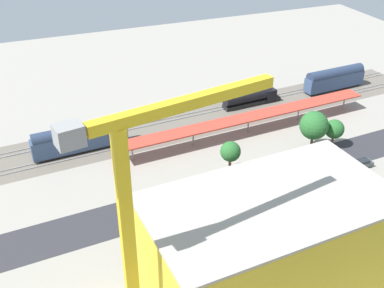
% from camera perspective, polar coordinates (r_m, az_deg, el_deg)
% --- Properties ---
extents(ground_plane, '(197.91, 197.91, 0.00)m').
position_cam_1_polar(ground_plane, '(93.83, 5.24, -3.34)').
color(ground_plane, gray).
rests_on(ground_plane, ground).
extents(rail_bed, '(124.37, 22.43, 0.01)m').
position_cam_1_polar(rail_bed, '(111.29, 0.13, 2.67)').
color(rail_bed, '#665E54').
rests_on(rail_bed, ground).
extents(street_asphalt, '(124.01, 16.75, 0.01)m').
position_cam_1_polar(street_asphalt, '(91.00, 6.34, -4.62)').
color(street_asphalt, '#2D2D33').
rests_on(street_asphalt, ground).
extents(track_rails, '(123.45, 16.02, 0.12)m').
position_cam_1_polar(track_rails, '(111.20, 0.13, 2.75)').
color(track_rails, '#9E9EA8').
rests_on(track_rails, ground).
extents(platform_canopy_near, '(60.93, 7.99, 3.97)m').
position_cam_1_polar(platform_canopy_near, '(105.98, 6.85, 3.21)').
color(platform_canopy_near, '#C63D2D').
rests_on(platform_canopy_near, ground).
extents(locomotive, '(15.70, 3.94, 5.36)m').
position_cam_1_polar(locomotive, '(119.85, 7.20, 5.58)').
color(locomotive, black).
rests_on(locomotive, ground).
extents(passenger_coach, '(17.68, 4.23, 6.07)m').
position_cam_1_polar(passenger_coach, '(132.32, 16.79, 7.58)').
color(passenger_coach, black).
rests_on(passenger_coach, ground).
extents(freight_coach_far, '(20.07, 4.11, 6.17)m').
position_cam_1_polar(freight_coach_far, '(101.05, -13.34, 0.75)').
color(freight_coach_far, black).
rests_on(freight_coach_far, ground).
extents(parked_car_0, '(4.21, 1.94, 1.74)m').
position_cam_1_polar(parked_car_0, '(100.29, 19.81, -2.27)').
color(parked_car_0, black).
rests_on(parked_car_0, ground).
extents(parked_car_1, '(4.64, 2.14, 1.75)m').
position_cam_1_polar(parked_car_1, '(96.35, 16.11, -3.01)').
color(parked_car_1, black).
rests_on(parked_car_1, ground).
extents(parked_car_2, '(4.83, 2.00, 1.76)m').
position_cam_1_polar(parked_car_2, '(92.72, 12.71, -3.94)').
color(parked_car_2, black).
rests_on(parked_car_2, ground).
extents(parked_car_3, '(4.74, 1.96, 1.57)m').
position_cam_1_polar(parked_car_3, '(89.77, 9.41, -4.88)').
color(parked_car_3, black).
rests_on(parked_car_3, ground).
extents(parked_car_4, '(4.62, 2.29, 1.60)m').
position_cam_1_polar(parked_car_4, '(86.85, 5.51, -5.93)').
color(parked_car_4, black).
rests_on(parked_car_4, ground).
extents(parked_car_5, '(4.42, 2.24, 1.57)m').
position_cam_1_polar(parked_car_5, '(84.69, 1.23, -6.87)').
color(parked_car_5, black).
rests_on(parked_car_5, ground).
extents(parked_car_6, '(4.66, 2.00, 1.77)m').
position_cam_1_polar(parked_car_6, '(82.48, -2.74, -8.03)').
color(parked_car_6, black).
rests_on(parked_car_6, ground).
extents(construction_building, '(32.25, 18.92, 16.02)m').
position_cam_1_polar(construction_building, '(65.41, 8.89, -12.45)').
color(construction_building, yellow).
rests_on(construction_building, ground).
extents(construction_roof_slab, '(32.89, 19.56, 0.40)m').
position_cam_1_polar(construction_roof_slab, '(60.14, 9.52, -6.73)').
color(construction_roof_slab, '#ADA89E').
rests_on(construction_roof_slab, construction_building).
extents(tower_crane, '(23.46, 5.84, 33.26)m').
position_cam_1_polar(tower_crane, '(51.02, -6.23, -9.82)').
color(tower_crane, gray).
rests_on(tower_crane, ground).
extents(box_truck_0, '(9.87, 2.84, 3.70)m').
position_cam_1_polar(box_truck_0, '(81.64, 7.17, -7.84)').
color(box_truck_0, black).
rests_on(box_truck_0, ground).
extents(box_truck_1, '(8.89, 3.70, 3.19)m').
position_cam_1_polar(box_truck_1, '(81.03, 5.64, -8.27)').
color(box_truck_1, black).
rests_on(box_truck_1, ground).
extents(street_tree_0, '(4.13, 4.13, 6.17)m').
position_cam_1_polar(street_tree_0, '(104.18, 16.76, 1.72)').
color(street_tree_0, brown).
rests_on(street_tree_0, ground).
extents(street_tree_1, '(4.01, 4.01, 6.62)m').
position_cam_1_polar(street_tree_1, '(91.36, 4.65, -0.93)').
color(street_tree_1, brown).
rests_on(street_tree_1, ground).
extents(street_tree_2, '(5.97, 5.97, 8.84)m').
position_cam_1_polar(street_tree_2, '(100.73, 14.46, 2.17)').
color(street_tree_2, brown).
rests_on(street_tree_2, ground).
extents(traffic_light, '(0.50, 0.36, 6.41)m').
position_cam_1_polar(traffic_light, '(79.81, -1.41, -6.35)').
color(traffic_light, '#333333').
rests_on(traffic_light, ground).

